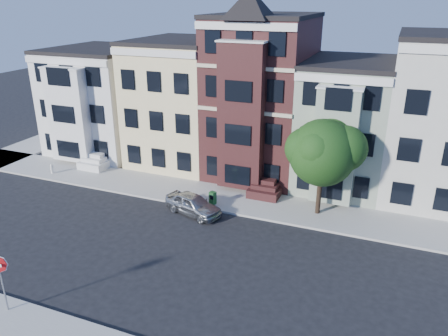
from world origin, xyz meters
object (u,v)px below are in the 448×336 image
at_px(parked_car, 193,204).
at_px(newspaper_box, 213,198).
at_px(fire_hydrant, 52,170).
at_px(street_tree, 322,157).
at_px(stop_sign, 2,280).

bearing_deg(parked_car, newspaper_box, -8.93).
height_order(parked_car, fire_hydrant, parked_car).
bearing_deg(newspaper_box, street_tree, 28.40).
distance_m(parked_car, fire_hydrant, 13.61).
height_order(newspaper_box, stop_sign, stop_sign).
height_order(newspaper_box, fire_hydrant, newspaper_box).
bearing_deg(stop_sign, fire_hydrant, 126.75).
relative_size(street_tree, parked_car, 1.92).
bearing_deg(fire_hydrant, street_tree, 2.84).
xyz_separation_m(street_tree, parked_car, (-7.68, -2.91, -3.37)).
distance_m(fire_hydrant, stop_sign, 17.00).
bearing_deg(newspaper_box, fire_hydrant, -163.99).
bearing_deg(fire_hydrant, newspaper_box, -1.26).
relative_size(street_tree, stop_sign, 2.40).
xyz_separation_m(newspaper_box, fire_hydrant, (-14.23, 0.31, -0.14)).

